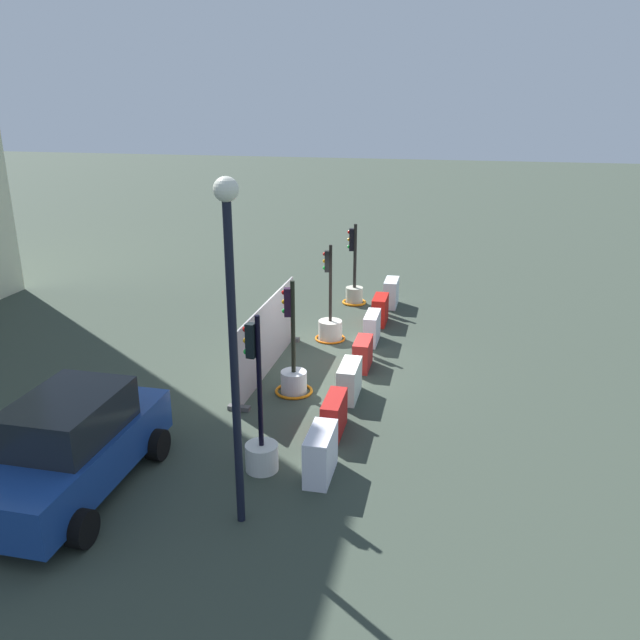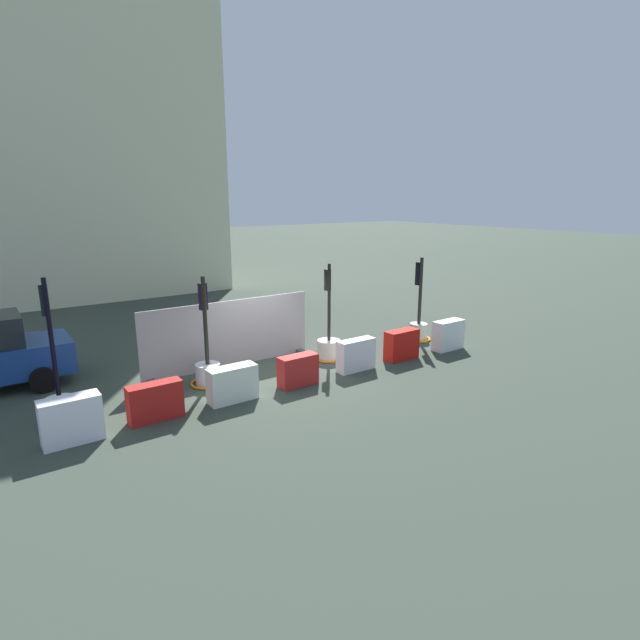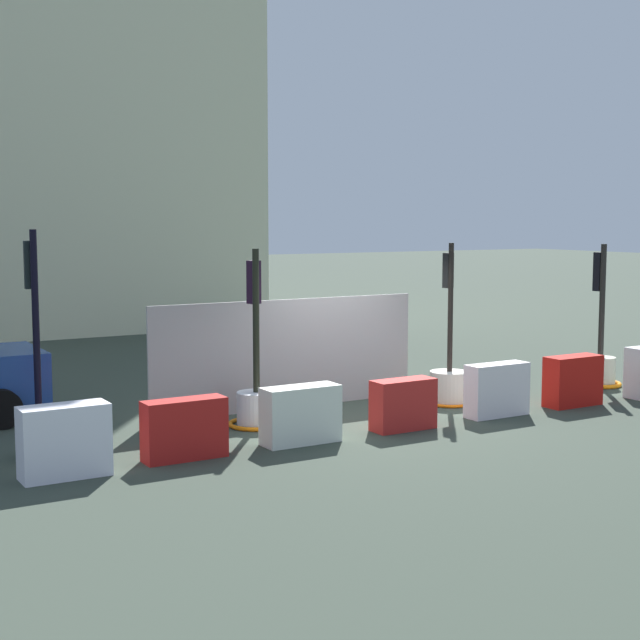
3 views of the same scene
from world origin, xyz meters
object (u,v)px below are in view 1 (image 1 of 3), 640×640
object	(u,v)px
traffic_light_2	(330,326)
construction_barrier_2	(349,381)
construction_barrier_1	(334,416)
traffic_light_0	(261,442)
construction_barrier_4	(372,328)
construction_barrier_0	(321,454)
construction_barrier_3	(363,354)
street_lamp_post	(232,315)
traffic_light_1	(293,374)
traffic_light_3	(354,289)
car_blue_estate	(73,446)
construction_barrier_6	(391,293)
construction_barrier_5	(380,310)

from	to	relation	value
traffic_light_2	construction_barrier_2	world-z (taller)	traffic_light_2
traffic_light_2	construction_barrier_1	distance (m)	5.49
traffic_light_0	construction_barrier_4	size ratio (longest dim) A/B	2.77
construction_barrier_0	construction_barrier_3	xyz separation A→B (m)	(5.12, 0.04, -0.07)
street_lamp_post	construction_barrier_0	bearing A→B (deg)	-32.07
construction_barrier_1	traffic_light_1	bearing A→B (deg)	37.60
traffic_light_3	car_blue_estate	distance (m)	12.27
traffic_light_0	construction_barrier_1	xyz separation A→B (m)	(1.65, -1.05, -0.18)
construction_barrier_3	car_blue_estate	bearing A→B (deg)	148.34
traffic_light_3	car_blue_estate	xyz separation A→B (m)	(-11.92, 2.88, 0.39)
construction_barrier_2	construction_barrier_4	bearing A→B (deg)	0.07
construction_barrier_0	construction_barrier_4	distance (m)	6.99
construction_barrier_3	construction_barrier_4	bearing A→B (deg)	1.06
construction_barrier_6	street_lamp_post	distance (m)	12.51
traffic_light_1	traffic_light_3	bearing A→B (deg)	-1.61
traffic_light_0	construction_barrier_5	distance (m)	8.77
traffic_light_1	traffic_light_3	xyz separation A→B (m)	(7.18, -0.20, 0.03)
traffic_light_3	traffic_light_1	bearing A→B (deg)	178.39
traffic_light_0	traffic_light_3	distance (m)	10.55
construction_barrier_2	construction_barrier_6	bearing A→B (deg)	-1.00
traffic_light_0	construction_barrier_4	bearing A→B (deg)	-8.45
traffic_light_1	traffic_light_2	world-z (taller)	traffic_light_2
traffic_light_2	construction_barrier_5	size ratio (longest dim) A/B	2.65
street_lamp_post	traffic_light_2	bearing A→B (deg)	1.99
construction_barrier_5	street_lamp_post	distance (m)	10.75
construction_barrier_2	street_lamp_post	distance (m)	5.93
construction_barrier_1	construction_barrier_5	distance (m)	7.06
construction_barrier_5	construction_barrier_3	bearing A→B (deg)	-179.56
traffic_light_2	construction_barrier_6	world-z (taller)	traffic_light_2
construction_barrier_6	traffic_light_3	bearing A→B (deg)	89.61
traffic_light_2	car_blue_estate	size ratio (longest dim) A/B	0.66
construction_barrier_0	construction_barrier_6	size ratio (longest dim) A/B	1.04
construction_barrier_5	traffic_light_3	bearing A→B (deg)	31.44
construction_barrier_5	street_lamp_post	xyz separation A→B (m)	(-10.24, 0.91, 3.13)
construction_barrier_1	traffic_light_3	bearing A→B (deg)	7.18
traffic_light_0	construction_barrier_5	world-z (taller)	traffic_light_0
construction_barrier_1	construction_barrier_3	xyz separation A→B (m)	(3.51, -0.03, -0.02)
construction_barrier_1	construction_barrier_6	size ratio (longest dim) A/B	1.08
traffic_light_2	traffic_light_0	bearing A→B (deg)	-178.70
traffic_light_0	traffic_light_2	xyz separation A→B (m)	(7.00, 0.16, -0.17)
car_blue_estate	construction_barrier_4	bearing A→B (deg)	-25.42
traffic_light_2	construction_barrier_6	xyz separation A→B (m)	(3.54, -1.33, 0.04)
construction_barrier_0	construction_barrier_5	world-z (taller)	construction_barrier_0
traffic_light_0	construction_barrier_0	distance (m)	1.13
traffic_light_0	construction_barrier_5	size ratio (longest dim) A/B	2.92
construction_barrier_2	construction_barrier_6	size ratio (longest dim) A/B	1.09
construction_barrier_2	traffic_light_1	bearing A→B (deg)	91.79
street_lamp_post	construction_barrier_1	bearing A→B (deg)	-15.95
traffic_light_1	construction_barrier_3	bearing A→B (deg)	-37.04
construction_barrier_0	car_blue_estate	distance (m)	4.33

